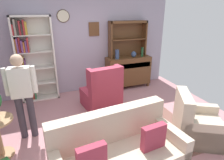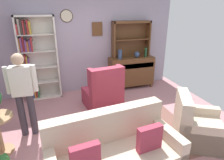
{
  "view_description": "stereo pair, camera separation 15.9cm",
  "coord_description": "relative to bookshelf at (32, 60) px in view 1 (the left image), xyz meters",
  "views": [
    {
      "loc": [
        -1.11,
        -3.01,
        2.25
      ],
      "look_at": [
        0.1,
        0.2,
        0.95
      ],
      "focal_mm": 30.63,
      "sensor_mm": 36.0,
      "label": 1
    },
    {
      "loc": [
        -0.96,
        -3.07,
        2.25
      ],
      "look_at": [
        0.1,
        0.2,
        0.95
      ],
      "focal_mm": 30.63,
      "sensor_mm": 36.0,
      "label": 2
    }
  ],
  "objects": [
    {
      "name": "bottle_wine",
      "position": [
        2.97,
        -0.17,
        0.0
      ],
      "size": [
        0.07,
        0.07,
        0.27
      ],
      "primitive_type": "cylinder",
      "color": "#194223",
      "rests_on": "sideboard"
    },
    {
      "name": "couch_floral",
      "position": [
        1.06,
        -3.01,
        -0.74
      ],
      "size": [
        1.88,
        1.03,
        0.9
      ],
      "color": "beige",
      "rests_on": "ground_plane"
    },
    {
      "name": "wall_back",
      "position": [
        1.34,
        0.19,
        0.35
      ],
      "size": [
        5.0,
        0.09,
        2.8
      ],
      "color": "#A399AD",
      "rests_on": "ground_plane"
    },
    {
      "name": "sideboard_hutch",
      "position": [
        2.58,
        0.03,
        0.51
      ],
      "size": [
        1.1,
        0.26,
        1.0
      ],
      "color": "brown",
      "rests_on": "sideboard"
    },
    {
      "name": "sideboard",
      "position": [
        2.58,
        -0.08,
        -0.54
      ],
      "size": [
        1.3,
        0.45,
        0.92
      ],
      "color": "brown",
      "rests_on": "ground_plane"
    },
    {
      "name": "book_stack",
      "position": [
        1.29,
        -2.19,
        -0.6
      ],
      "size": [
        0.19,
        0.14,
        0.05
      ],
      "color": "#CC7233",
      "rests_on": "coffee_table"
    },
    {
      "name": "armchair_floral",
      "position": [
        2.66,
        -2.77,
        -0.76
      ],
      "size": [
        1.05,
        1.04,
        0.88
      ],
      "color": "beige",
      "rests_on": "ground_plane"
    },
    {
      "name": "vase_round",
      "position": [
        2.71,
        -0.15,
        -0.05
      ],
      "size": [
        0.15,
        0.15,
        0.17
      ],
      "primitive_type": "ellipsoid",
      "color": "#33476B",
      "rests_on": "sideboard"
    },
    {
      "name": "person_reading",
      "position": [
        -0.16,
        -1.61,
        -0.14
      ],
      "size": [
        0.52,
        0.22,
        1.56
      ],
      "color": "#38333D",
      "rests_on": "ground_plane"
    },
    {
      "name": "coffee_table",
      "position": [
        1.18,
        -2.13,
        -0.7
      ],
      "size": [
        0.8,
        0.5,
        0.42
      ],
      "color": "brown",
      "rests_on": "ground_plane"
    },
    {
      "name": "wingback_chair",
      "position": [
        1.45,
        -1.07,
        -0.67
      ],
      "size": [
        0.88,
        0.9,
        1.05
      ],
      "color": "#A33347",
      "rests_on": "ground_plane"
    },
    {
      "name": "vase_tall",
      "position": [
        2.19,
        -0.16,
        -0.0
      ],
      "size": [
        0.11,
        0.11,
        0.26
      ],
      "primitive_type": "cylinder",
      "color": "#33476B",
      "rests_on": "sideboard"
    },
    {
      "name": "bookshelf",
      "position": [
        0.0,
        0.0,
        0.0
      ],
      "size": [
        0.9,
        0.3,
        2.1
      ],
      "color": "silver",
      "rests_on": "ground_plane"
    },
    {
      "name": "ground_plane",
      "position": [
        1.34,
        -1.94,
        -1.06
      ],
      "size": [
        5.4,
        4.6,
        0.02
      ],
      "primitive_type": "cube",
      "color": "#B27A7F"
    },
    {
      "name": "area_rug",
      "position": [
        1.54,
        -2.24,
        -1.05
      ],
      "size": [
        2.62,
        1.78,
        0.01
      ],
      "primitive_type": "cube",
      "color": "brown",
      "rests_on": "ground_plane"
    }
  ]
}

